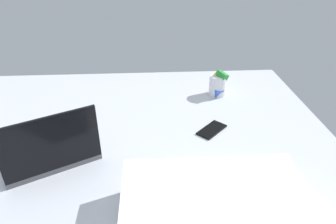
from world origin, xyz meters
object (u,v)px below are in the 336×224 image
object	(u,v)px
pillow	(217,217)
cell_phone	(212,130)
snack_cup	(218,84)
laptop	(50,151)

from	to	relation	value
pillow	cell_phone	bearing A→B (deg)	-99.59
snack_cup	cell_phone	world-z (taller)	snack_cup
laptop	pillow	world-z (taller)	laptop
laptop	pillow	xyz separation A→B (cm)	(-54.87, 35.42, 2.09)
cell_phone	pillow	size ratio (longest dim) A/B	0.27
laptop	pillow	distance (cm)	65.34
laptop	snack_cup	bearing A→B (deg)	-172.31
snack_cup	pillow	bearing A→B (deg)	78.24
cell_phone	pillow	world-z (taller)	pillow
pillow	snack_cup	bearing A→B (deg)	-101.76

